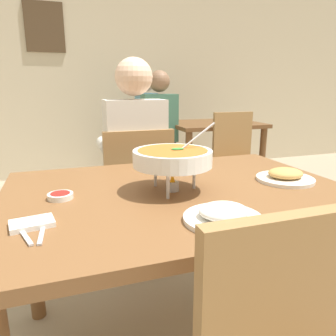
{
  "coord_description": "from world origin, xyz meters",
  "views": [
    {
      "loc": [
        -0.43,
        -1.11,
        1.14
      ],
      "look_at": [
        0.0,
        0.15,
        0.8
      ],
      "focal_mm": 33.96,
      "sensor_mm": 36.0,
      "label": 1
    }
  ],
  "objects_px": {
    "sauce_dish": "(60,196)",
    "dining_table_far": "(213,134)",
    "diner_main": "(134,152)",
    "patron_bg_left": "(149,120)",
    "chair_diner_main": "(136,190)",
    "curry_bowl": "(173,158)",
    "chair_bg_left": "(157,139)",
    "patron_bg_middle": "(159,125)",
    "rice_plate": "(223,215)",
    "chair_bg_middle": "(157,146)",
    "appetizer_plate": "(285,176)",
    "dining_table_main": "(180,213)",
    "chair_bg_right": "(237,152)"
  },
  "relations": [
    {
      "from": "rice_plate",
      "to": "patron_bg_left",
      "type": "height_order",
      "value": "patron_bg_left"
    },
    {
      "from": "patron_bg_left",
      "to": "chair_diner_main",
      "type": "bearing_deg",
      "value": -107.95
    },
    {
      "from": "dining_table_far",
      "to": "chair_bg_right",
      "type": "distance_m",
      "value": 0.55
    },
    {
      "from": "dining_table_main",
      "to": "chair_bg_middle",
      "type": "height_order",
      "value": "chair_bg_middle"
    },
    {
      "from": "chair_bg_right",
      "to": "dining_table_far",
      "type": "bearing_deg",
      "value": 89.0
    },
    {
      "from": "appetizer_plate",
      "to": "dining_table_far",
      "type": "bearing_deg",
      "value": 70.82
    },
    {
      "from": "sauce_dish",
      "to": "chair_bg_middle",
      "type": "height_order",
      "value": "chair_bg_middle"
    },
    {
      "from": "sauce_dish",
      "to": "patron_bg_middle",
      "type": "height_order",
      "value": "patron_bg_middle"
    },
    {
      "from": "chair_diner_main",
      "to": "appetizer_plate",
      "type": "bearing_deg",
      "value": -60.0
    },
    {
      "from": "rice_plate",
      "to": "patron_bg_middle",
      "type": "relative_size",
      "value": 0.18
    },
    {
      "from": "chair_diner_main",
      "to": "dining_table_far",
      "type": "distance_m",
      "value": 1.84
    },
    {
      "from": "chair_bg_right",
      "to": "patron_bg_middle",
      "type": "xyz_separation_m",
      "value": [
        -0.63,
        0.57,
        0.24
      ]
    },
    {
      "from": "diner_main",
      "to": "chair_bg_right",
      "type": "bearing_deg",
      "value": 33.27
    },
    {
      "from": "chair_diner_main",
      "to": "chair_bg_middle",
      "type": "relative_size",
      "value": 1.0
    },
    {
      "from": "sauce_dish",
      "to": "dining_table_far",
      "type": "distance_m",
      "value": 2.7
    },
    {
      "from": "appetizer_plate",
      "to": "patron_bg_middle",
      "type": "bearing_deg",
      "value": 87.01
    },
    {
      "from": "chair_diner_main",
      "to": "chair_bg_left",
      "type": "height_order",
      "value": "same"
    },
    {
      "from": "chair_diner_main",
      "to": "chair_bg_right",
      "type": "relative_size",
      "value": 1.0
    },
    {
      "from": "curry_bowl",
      "to": "chair_bg_left",
      "type": "xyz_separation_m",
      "value": [
        0.75,
        2.67,
        -0.37
      ]
    },
    {
      "from": "sauce_dish",
      "to": "chair_bg_middle",
      "type": "distance_m",
      "value": 2.43
    },
    {
      "from": "dining_table_main",
      "to": "chair_bg_middle",
      "type": "relative_size",
      "value": 1.48
    },
    {
      "from": "curry_bowl",
      "to": "rice_plate",
      "type": "bearing_deg",
      "value": -81.8
    },
    {
      "from": "chair_diner_main",
      "to": "curry_bowl",
      "type": "height_order",
      "value": "curry_bowl"
    },
    {
      "from": "dining_table_far",
      "to": "dining_table_main",
      "type": "bearing_deg",
      "value": -119.73
    },
    {
      "from": "chair_bg_left",
      "to": "patron_bg_middle",
      "type": "xyz_separation_m",
      "value": [
        -0.13,
        -0.49,
        0.24
      ]
    },
    {
      "from": "diner_main",
      "to": "patron_bg_middle",
      "type": "xyz_separation_m",
      "value": [
        0.58,
        1.37,
        0.0
      ]
    },
    {
      "from": "chair_diner_main",
      "to": "rice_plate",
      "type": "xyz_separation_m",
      "value": [
        0.01,
        -1.1,
        0.26
      ]
    },
    {
      "from": "chair_diner_main",
      "to": "patron_bg_middle",
      "type": "bearing_deg",
      "value": 67.49
    },
    {
      "from": "dining_table_main",
      "to": "chair_bg_middle",
      "type": "xyz_separation_m",
      "value": [
        0.58,
        2.22,
        -0.14
      ]
    },
    {
      "from": "chair_diner_main",
      "to": "patron_bg_middle",
      "type": "height_order",
      "value": "patron_bg_middle"
    },
    {
      "from": "chair_diner_main",
      "to": "diner_main",
      "type": "height_order",
      "value": "diner_main"
    },
    {
      "from": "rice_plate",
      "to": "curry_bowl",
      "type": "bearing_deg",
      "value": 98.2
    },
    {
      "from": "chair_bg_left",
      "to": "appetizer_plate",
      "type": "bearing_deg",
      "value": -95.22
    },
    {
      "from": "sauce_dish",
      "to": "diner_main",
      "type": "bearing_deg",
      "value": 59.88
    },
    {
      "from": "curry_bowl",
      "to": "chair_bg_left",
      "type": "relative_size",
      "value": 0.37
    },
    {
      "from": "diner_main",
      "to": "rice_plate",
      "type": "relative_size",
      "value": 5.46
    },
    {
      "from": "diner_main",
      "to": "curry_bowl",
      "type": "height_order",
      "value": "diner_main"
    },
    {
      "from": "chair_bg_right",
      "to": "appetizer_plate",
      "type": "bearing_deg",
      "value": -114.56
    },
    {
      "from": "chair_bg_right",
      "to": "patron_bg_left",
      "type": "xyz_separation_m",
      "value": [
        -0.58,
        1.13,
        0.24
      ]
    },
    {
      "from": "dining_table_main",
      "to": "chair_diner_main",
      "type": "height_order",
      "value": "chair_diner_main"
    },
    {
      "from": "diner_main",
      "to": "sauce_dish",
      "type": "relative_size",
      "value": 14.56
    },
    {
      "from": "chair_bg_middle",
      "to": "rice_plate",
      "type": "bearing_deg",
      "value": -102.54
    },
    {
      "from": "dining_table_main",
      "to": "curry_bowl",
      "type": "distance_m",
      "value": 0.23
    },
    {
      "from": "chair_diner_main",
      "to": "diner_main",
      "type": "relative_size",
      "value": 0.69
    },
    {
      "from": "rice_plate",
      "to": "sauce_dish",
      "type": "distance_m",
      "value": 0.59
    },
    {
      "from": "sauce_dish",
      "to": "dining_table_far",
      "type": "relative_size",
      "value": 0.09
    },
    {
      "from": "sauce_dish",
      "to": "patron_bg_left",
      "type": "distance_m",
      "value": 2.9
    },
    {
      "from": "chair_bg_middle",
      "to": "patron_bg_left",
      "type": "relative_size",
      "value": 0.69
    },
    {
      "from": "diner_main",
      "to": "sauce_dish",
      "type": "bearing_deg",
      "value": -120.12
    },
    {
      "from": "sauce_dish",
      "to": "dining_table_far",
      "type": "height_order",
      "value": "sauce_dish"
    }
  ]
}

